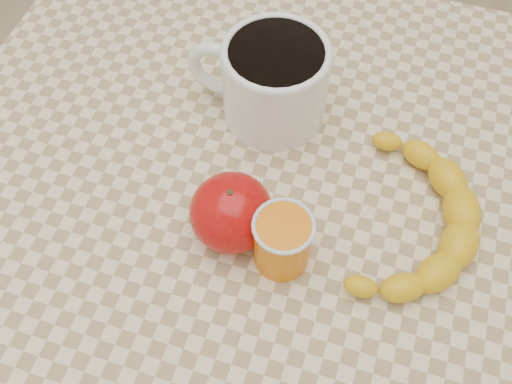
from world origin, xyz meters
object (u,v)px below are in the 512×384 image
(coffee_mug, at_px, (272,79))
(apple, at_px, (231,213))
(orange_juice_glass, at_px, (282,241))
(banana, at_px, (410,219))
(table, at_px, (256,236))

(coffee_mug, height_order, apple, coffee_mug)
(orange_juice_glass, distance_m, apple, 0.06)
(banana, bearing_deg, table, -166.75)
(coffee_mug, xyz_separation_m, apple, (0.01, -0.17, -0.02))
(orange_juice_glass, xyz_separation_m, banana, (0.12, 0.07, -0.02))
(coffee_mug, relative_size, orange_juice_glass, 2.38)
(orange_juice_glass, xyz_separation_m, apple, (-0.06, 0.01, 0.00))
(orange_juice_glass, bearing_deg, apple, 166.44)
(table, bearing_deg, orange_juice_glass, -51.11)
(coffee_mug, bearing_deg, orange_juice_glass, -70.08)
(table, height_order, banana, banana)
(orange_juice_glass, height_order, banana, orange_juice_glass)
(coffee_mug, bearing_deg, table, -80.51)
(apple, bearing_deg, banana, 18.70)
(apple, relative_size, banana, 0.38)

